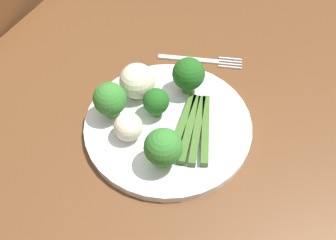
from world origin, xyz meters
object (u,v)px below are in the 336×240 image
broccoli_left (163,148)px  broccoli_outer_edge (156,101)px  chair (16,66)px  plate (168,125)px  broccoli_back_right (110,99)px  fork (201,60)px  broccoli_front_left (189,74)px  cauliflower_near_center (137,81)px  asparagus_bundle (193,128)px  dining_table (166,155)px  cauliflower_near_fork (128,127)px

broccoli_left → broccoli_outer_edge: bearing=-147.8°
chair → broccoli_outer_edge: chair is taller
plate → broccoli_back_right: broccoli_back_right is taller
plate → fork: size_ratio=1.71×
plate → broccoli_front_left: bearing=179.0°
broccoli_back_right → broccoli_outer_edge: (-0.03, 0.07, -0.01)m
plate → broccoli_outer_edge: 0.05m
chair → fork: chair is taller
broccoli_left → plate: bearing=-160.0°
chair → cauliflower_near_center: 0.57m
fork → cauliflower_near_center: bearing=-131.6°
asparagus_bundle → broccoli_front_left: broccoli_front_left is taller
chair → broccoli_back_right: chair is taller
broccoli_front_left → chair: bearing=-99.0°
plate → broccoli_left: broccoli_left is taller
dining_table → fork: (-0.17, -0.00, 0.11)m
plate → broccoli_front_left: (-0.08, 0.00, 0.05)m
asparagus_bundle → broccoli_front_left: 0.10m
plate → cauliflower_near_fork: cauliflower_near_fork is taller
plate → broccoli_left: (0.07, 0.03, 0.05)m
broccoli_front_left → cauliflower_near_center: (0.04, -0.08, -0.01)m
broccoli_front_left → cauliflower_near_fork: bearing=-19.2°
cauliflower_near_fork → cauliflower_near_center: 0.09m
asparagus_bundle → broccoli_left: bearing=-26.7°
chair → broccoli_left: chair is taller
asparagus_bundle → fork: bearing=-175.8°
broccoli_back_right → cauliflower_near_center: broccoli_back_right is taller
broccoli_back_right → plate: bearing=105.6°
dining_table → plate: size_ratio=4.92×
broccoli_front_left → broccoli_left: (0.15, 0.03, 0.00)m
chair → asparagus_bundle: 0.67m
broccoli_front_left → cauliflower_near_center: bearing=-59.9°
broccoli_front_left → broccoli_left: bearing=9.5°
broccoli_left → broccoli_back_right: bearing=-112.5°
asparagus_bundle → cauliflower_near_center: cauliflower_near_center is taller
plate → broccoli_back_right: (0.03, -0.09, 0.05)m
chair → broccoli_outer_edge: size_ratio=16.17×
cauliflower_near_fork → broccoli_front_left: bearing=160.8°
broccoli_back_right → broccoli_front_left: (-0.11, 0.09, 0.00)m
broccoli_outer_edge → fork: (-0.17, 0.01, -0.04)m
cauliflower_near_fork → plate: bearing=139.4°
asparagus_bundle → broccoli_outer_edge: bearing=-109.4°
cauliflower_near_fork → dining_table: bearing=149.0°
dining_table → plate: 0.11m
plate → asparagus_bundle: size_ratio=1.95×
broccoli_outer_edge → chair: bearing=-106.7°
broccoli_front_left → cauliflower_near_fork: size_ratio=1.50×
asparagus_bundle → broccoli_front_left: bearing=-164.3°
broccoli_left → cauliflower_near_center: 0.15m
dining_table → broccoli_left: bearing=23.5°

